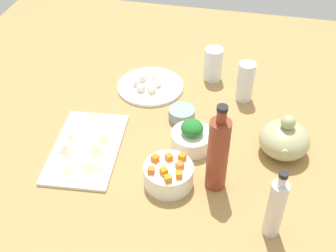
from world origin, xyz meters
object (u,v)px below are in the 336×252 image
plate_tofu (150,86)px  drinking_glass_0 (213,64)px  cutting_board (87,148)px  drinking_glass_1 (245,82)px  bowl_small_side (182,114)px  bowl_greens (192,140)px  teapot (284,139)px  bowl_carrots (168,175)px  bottle_0 (276,208)px  bottle_1 (218,154)px

plate_tofu → drinking_glass_0: drinking_glass_0 is taller
cutting_board → drinking_glass_0: bearing=145.3°
drinking_glass_1 → bowl_small_side: bearing=-50.5°
plate_tofu → bowl_greens: bowl_greens is taller
teapot → drinking_glass_0: 44.38cm
bowl_small_side → drinking_glass_0: (-26.30, 6.70, 4.22)cm
cutting_board → bowl_carrots: (8.11, 27.81, 2.64)cm
bowl_greens → bottle_0: bottle_0 is taller
bowl_small_side → bottle_1: 32.45cm
bowl_carrots → cutting_board: bearing=-106.3°
bowl_greens → bottle_1: bearing=33.1°
bowl_greens → bowl_small_side: (-12.71, -5.57, -0.73)cm
drinking_glass_0 → teapot: bearing=36.8°
bottle_0 → bowl_carrots: bearing=-110.5°
cutting_board → bottle_0: bearing=71.6°
bowl_greens → drinking_glass_0: bearing=178.3°
cutting_board → plate_tofu: 38.01cm
cutting_board → plate_tofu: bearing=162.5°
cutting_board → teapot: bearing=101.2°
bottle_0 → bottle_1: 20.88cm
teapot → bottle_1: bottle_1 is taller
bowl_small_side → plate_tofu: bearing=-136.3°
plate_tofu → bowl_small_side: bearing=43.7°
bottle_0 → cutting_board: bearing=-108.4°
bowl_greens → drinking_glass_1: bearing=154.4°
plate_tofu → bowl_small_side: (15.30, 14.63, 1.43)cm
teapot → bottle_0: 31.08cm
bowl_carrots → drinking_glass_0: drinking_glass_0 is taller
bottle_0 → drinking_glass_1: (-55.85, -11.67, -2.06)cm
bowl_carrots → drinking_glass_0: (-55.38, 4.91, 3.12)cm
cutting_board → bottle_0: 60.72cm
bottle_0 → bottle_1: (-13.00, -16.09, 2.90)cm
bowl_carrots → bowl_greens: bearing=167.0°
bowl_greens → bowl_small_side: bowl_greens is taller
teapot → bottle_1: 26.47cm
bowl_carrots → bottle_0: bottle_0 is taller
bowl_carrots → bottle_1: (-2.10, 13.09, 9.08)cm
cutting_board → bowl_greens: (-8.26, 31.60, 2.26)cm
bowl_small_side → bottle_0: 51.09cm
cutting_board → bowl_carrots: bearing=73.7°
cutting_board → bowl_greens: bearing=104.6°
teapot → drinking_glass_0: size_ratio=1.37×
bowl_small_side → bottle_0: bearing=37.8°
drinking_glass_0 → drinking_glass_1: 16.38cm
bowl_small_side → bottle_0: bottle_0 is taller
teapot → drinking_glass_1: bearing=-150.9°
bowl_greens → drinking_glass_1: drinking_glass_1 is taller
bowl_small_side → teapot: 34.68cm
bowl_greens → bowl_carrots: bowl_carrots is taller
bottle_0 → drinking_glass_0: 70.64cm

